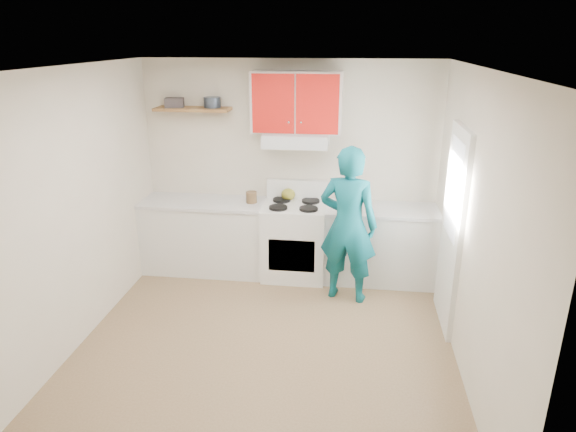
# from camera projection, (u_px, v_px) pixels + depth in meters

# --- Properties ---
(floor) EXTENTS (3.80, 3.80, 0.00)m
(floor) POSITION_uv_depth(u_px,v_px,m) (266.00, 345.00, 4.91)
(floor) COLOR brown
(floor) RESTS_ON ground
(ceiling) EXTENTS (3.60, 3.80, 0.04)m
(ceiling) POSITION_uv_depth(u_px,v_px,m) (261.00, 68.00, 4.03)
(ceiling) COLOR white
(ceiling) RESTS_ON floor
(back_wall) EXTENTS (3.60, 0.04, 2.60)m
(back_wall) POSITION_uv_depth(u_px,v_px,m) (290.00, 168.00, 6.25)
(back_wall) COLOR beige
(back_wall) RESTS_ON floor
(front_wall) EXTENTS (3.60, 0.04, 2.60)m
(front_wall) POSITION_uv_depth(u_px,v_px,m) (202.00, 341.00, 2.70)
(front_wall) COLOR beige
(front_wall) RESTS_ON floor
(left_wall) EXTENTS (0.04, 3.80, 2.60)m
(left_wall) POSITION_uv_depth(u_px,v_px,m) (73.00, 212.00, 4.69)
(left_wall) COLOR beige
(left_wall) RESTS_ON floor
(right_wall) EXTENTS (0.04, 3.80, 2.60)m
(right_wall) POSITION_uv_depth(u_px,v_px,m) (473.00, 229.00, 4.26)
(right_wall) COLOR beige
(right_wall) RESTS_ON floor
(door) EXTENTS (0.05, 0.85, 2.05)m
(door) POSITION_uv_depth(u_px,v_px,m) (452.00, 230.00, 5.00)
(door) COLOR white
(door) RESTS_ON floor
(door_glass) EXTENTS (0.01, 0.55, 0.95)m
(door_glass) POSITION_uv_depth(u_px,v_px,m) (454.00, 189.00, 4.86)
(door_glass) COLOR white
(door_glass) RESTS_ON door
(counter_left) EXTENTS (1.52, 0.60, 0.90)m
(counter_left) POSITION_uv_depth(u_px,v_px,m) (205.00, 236.00, 6.38)
(counter_left) COLOR silver
(counter_left) RESTS_ON floor
(counter_right) EXTENTS (1.32, 0.60, 0.90)m
(counter_right) POSITION_uv_depth(u_px,v_px,m) (380.00, 245.00, 6.12)
(counter_right) COLOR silver
(counter_right) RESTS_ON floor
(stove) EXTENTS (0.76, 0.65, 0.92)m
(stove) POSITION_uv_depth(u_px,v_px,m) (295.00, 241.00, 6.21)
(stove) COLOR white
(stove) RESTS_ON floor
(range_hood) EXTENTS (0.76, 0.44, 0.15)m
(range_hood) POSITION_uv_depth(u_px,v_px,m) (296.00, 140.00, 5.90)
(range_hood) COLOR silver
(range_hood) RESTS_ON back_wall
(upper_cabinets) EXTENTS (1.02, 0.33, 0.70)m
(upper_cabinets) POSITION_uv_depth(u_px,v_px,m) (297.00, 102.00, 5.80)
(upper_cabinets) COLOR #AD140F
(upper_cabinets) RESTS_ON back_wall
(shelf) EXTENTS (0.90, 0.30, 0.04)m
(shelf) POSITION_uv_depth(u_px,v_px,m) (193.00, 109.00, 6.00)
(shelf) COLOR brown
(shelf) RESTS_ON back_wall
(books) EXTENTS (0.24, 0.20, 0.11)m
(books) POSITION_uv_depth(u_px,v_px,m) (174.00, 103.00, 5.99)
(books) COLOR #3B3335
(books) RESTS_ON shelf
(tin) EXTENTS (0.23, 0.23, 0.12)m
(tin) POSITION_uv_depth(u_px,v_px,m) (212.00, 102.00, 5.98)
(tin) COLOR #333D4C
(tin) RESTS_ON shelf
(kettle) EXTENTS (0.18, 0.18, 0.15)m
(kettle) POSITION_uv_depth(u_px,v_px,m) (288.00, 194.00, 6.23)
(kettle) COLOR olive
(kettle) RESTS_ON stove
(crock) EXTENTS (0.17, 0.17, 0.16)m
(crock) POSITION_uv_depth(u_px,v_px,m) (251.00, 198.00, 6.14)
(crock) COLOR #4E3922
(crock) RESTS_ON counter_left
(cutting_board) EXTENTS (0.38, 0.32, 0.02)m
(cutting_board) POSITION_uv_depth(u_px,v_px,m) (350.00, 208.00, 5.99)
(cutting_board) COLOR olive
(cutting_board) RESTS_ON counter_right
(silicone_mat) EXTENTS (0.37, 0.33, 0.01)m
(silicone_mat) POSITION_uv_depth(u_px,v_px,m) (420.00, 213.00, 5.85)
(silicone_mat) COLOR #AF1611
(silicone_mat) RESTS_ON counter_right
(person) EXTENTS (0.72, 0.56, 1.77)m
(person) POSITION_uv_depth(u_px,v_px,m) (348.00, 225.00, 5.53)
(person) COLOR #0B5763
(person) RESTS_ON floor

